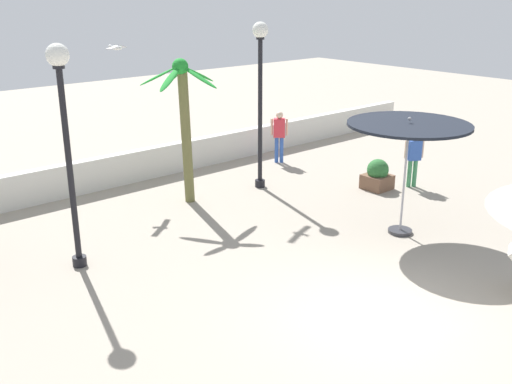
# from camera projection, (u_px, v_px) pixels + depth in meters

# --- Properties ---
(ground_plane) EXTENTS (56.00, 56.00, 0.00)m
(ground_plane) POSITION_uv_depth(u_px,v_px,m) (382.00, 317.00, 10.07)
(ground_plane) COLOR #9E9384
(boundary_wall) EXTENTS (25.20, 0.30, 0.89)m
(boundary_wall) POSITION_uv_depth(u_px,v_px,m) (115.00, 170.00, 16.64)
(boundary_wall) COLOR silver
(boundary_wall) RESTS_ON ground_plane
(patio_umbrella_1) EXTENTS (2.67, 2.67, 2.69)m
(patio_umbrella_1) POSITION_uv_depth(u_px,v_px,m) (409.00, 131.00, 12.77)
(patio_umbrella_1) COLOR #333338
(patio_umbrella_1) RESTS_ON ground_plane
(palm_tree_1) EXTENTS (1.98, 1.98, 3.70)m
(palm_tree_1) POSITION_uv_depth(u_px,v_px,m) (184.00, 113.00, 14.74)
(palm_tree_1) COLOR brown
(palm_tree_1) RESTS_ON ground_plane
(lamp_post_0) EXTENTS (0.42, 0.42, 4.49)m
(lamp_post_0) POSITION_uv_depth(u_px,v_px,m) (260.00, 81.00, 15.70)
(lamp_post_0) COLOR black
(lamp_post_0) RESTS_ON ground_plane
(lamp_post_1) EXTENTS (0.42, 0.42, 4.38)m
(lamp_post_1) POSITION_uv_depth(u_px,v_px,m) (65.00, 123.00, 10.99)
(lamp_post_1) COLOR black
(lamp_post_1) RESTS_ON ground_plane
(guest_0) EXTENTS (0.49, 0.39, 1.56)m
(guest_0) POSITION_uv_depth(u_px,v_px,m) (414.00, 155.00, 16.38)
(guest_0) COLOR #3F8C59
(guest_0) RESTS_ON ground_plane
(guest_1) EXTENTS (0.43, 0.42, 1.65)m
(guest_1) POSITION_uv_depth(u_px,v_px,m) (279.00, 132.00, 18.67)
(guest_1) COLOR #3359B2
(guest_1) RESTS_ON ground_plane
(seagull_1) EXTENTS (0.89, 0.75, 0.14)m
(seagull_1) POSITION_uv_depth(u_px,v_px,m) (116.00, 47.00, 15.33)
(seagull_1) COLOR white
(planter) EXTENTS (0.70, 0.70, 0.85)m
(planter) POSITION_uv_depth(u_px,v_px,m) (377.00, 176.00, 16.39)
(planter) COLOR brown
(planter) RESTS_ON ground_plane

